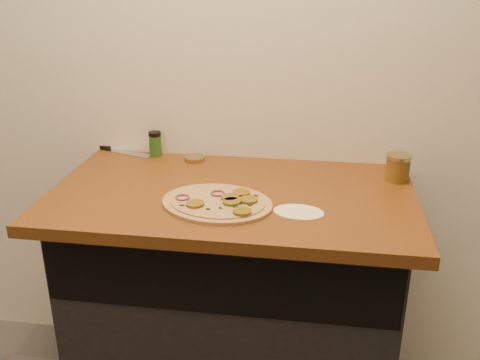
% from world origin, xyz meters
% --- Properties ---
extents(cabinet, '(1.10, 0.60, 0.86)m').
position_xyz_m(cabinet, '(0.00, 1.45, 0.43)').
color(cabinet, black).
rests_on(cabinet, ground).
extents(countertop, '(1.20, 0.70, 0.04)m').
position_xyz_m(countertop, '(0.00, 1.42, 0.88)').
color(countertop, brown).
rests_on(countertop, cabinet).
extents(pizza, '(0.41, 0.41, 0.02)m').
position_xyz_m(pizza, '(-0.02, 1.30, 0.91)').
color(pizza, tan).
rests_on(pizza, countertop).
extents(chefs_knife, '(0.30, 0.13, 0.02)m').
position_xyz_m(chefs_knife, '(-0.54, 1.74, 0.91)').
color(chefs_knife, '#B7BAC1').
rests_on(chefs_knife, countertop).
extents(mason_jar_lid, '(0.10, 0.10, 0.02)m').
position_xyz_m(mason_jar_lid, '(-0.19, 1.68, 0.91)').
color(mason_jar_lid, tan).
rests_on(mason_jar_lid, countertop).
extents(salsa_jar, '(0.09, 0.09, 0.09)m').
position_xyz_m(salsa_jar, '(0.55, 1.59, 0.95)').
color(salsa_jar, maroon).
rests_on(salsa_jar, countertop).
extents(spice_shaker, '(0.05, 0.05, 0.10)m').
position_xyz_m(spice_shaker, '(-0.35, 1.71, 0.95)').
color(spice_shaker, '#24591C').
rests_on(spice_shaker, countertop).
extents(flour_spill, '(0.17, 0.17, 0.00)m').
position_xyz_m(flour_spill, '(0.23, 1.29, 0.90)').
color(flour_spill, white).
rests_on(flour_spill, countertop).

